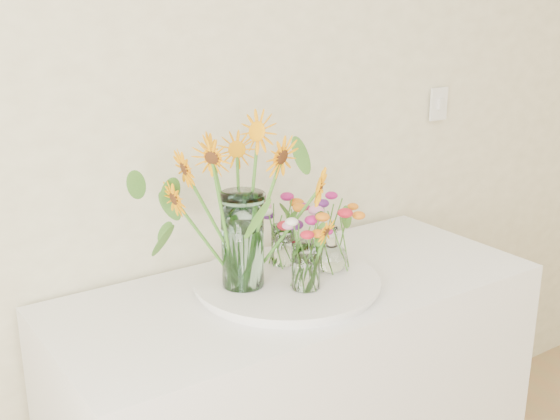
{
  "coord_description": "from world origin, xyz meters",
  "views": [
    {
      "loc": [
        -1.23,
        0.45,
        1.7
      ],
      "look_at": [
        -0.24,
        1.9,
        1.15
      ],
      "focal_mm": 45.0,
      "sensor_mm": 36.0,
      "label": 1
    }
  ],
  "objects": [
    {
      "name": "tray",
      "position": [
        -0.19,
        1.93,
        0.91
      ],
      "size": [
        0.5,
        0.5,
        0.02
      ],
      "primitive_type": "cylinder",
      "color": "white",
      "rests_on": "counter"
    },
    {
      "name": "wildflower_posy_b",
      "position": [
        -0.05,
        1.91,
        1.04
      ],
      "size": [
        0.21,
        0.21,
        0.22
      ],
      "primitive_type": null,
      "color": "orange",
      "rests_on": "tray"
    },
    {
      "name": "small_vase_c",
      "position": [
        -0.14,
        2.03,
        0.99
      ],
      "size": [
        0.07,
        0.07,
        0.12
      ],
      "primitive_type": "cylinder",
      "rotation": [
        0.0,
        0.0,
        0.06
      ],
      "color": "white",
      "rests_on": "tray"
    },
    {
      "name": "wildflower_posy_c",
      "position": [
        -0.14,
        2.03,
        1.03
      ],
      "size": [
        0.19,
        0.19,
        0.21
      ],
      "primitive_type": null,
      "color": "orange",
      "rests_on": "tray"
    },
    {
      "name": "sunflower_bouquet",
      "position": [
        -0.32,
        1.96,
        1.16
      ],
      "size": [
        0.66,
        0.66,
        0.47
      ],
      "primitive_type": null,
      "rotation": [
        0.0,
        0.0,
        0.02
      ],
      "color": "#F99A05",
      "rests_on": "tray"
    },
    {
      "name": "wildflower_posy_a",
      "position": [
        -0.19,
        1.85,
        1.04
      ],
      "size": [
        0.18,
        0.18,
        0.22
      ],
      "primitive_type": null,
      "color": "orange",
      "rests_on": "tray"
    },
    {
      "name": "mason_jar",
      "position": [
        -0.32,
        1.96,
        1.06
      ],
      "size": [
        0.12,
        0.12,
        0.27
      ],
      "primitive_type": "cylinder",
      "rotation": [
        0.0,
        0.0,
        0.02
      ],
      "color": "#A8D4CA",
      "rests_on": "tray"
    },
    {
      "name": "small_vase_b",
      "position": [
        -0.05,
        1.91,
        0.99
      ],
      "size": [
        0.12,
        0.12,
        0.13
      ],
      "primitive_type": null,
      "rotation": [
        0.0,
        0.0,
        -0.28
      ],
      "color": "white",
      "rests_on": "tray"
    },
    {
      "name": "small_vase_a",
      "position": [
        -0.19,
        1.85,
        0.99
      ],
      "size": [
        0.09,
        0.09,
        0.13
      ],
      "primitive_type": "cylinder",
      "rotation": [
        0.0,
        0.0,
        -0.23
      ],
      "color": "white",
      "rests_on": "tray"
    }
  ]
}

